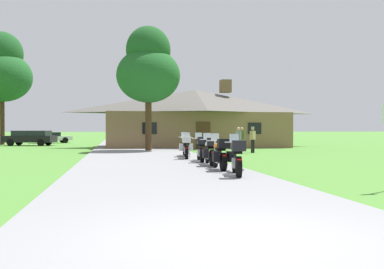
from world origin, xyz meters
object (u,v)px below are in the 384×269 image
object	(u,v)px
motorcycle_blue_nearest_to_camera	(237,158)
motorcycle_white_third_in_row	(210,152)
parked_black_suv_far_left	(30,137)
parked_white_sedan_far_left	(51,137)
bystander_gray_shirt_by_tree	(238,138)
tree_by_lodge_front	(148,68)
motorcycle_orange_second_in_row	(220,154)
bystander_tan_shirt_near_lodge	(253,138)
motorcycle_orange_fifth_in_row	(187,147)
motorcycle_green_fourth_in_row	(201,149)
bystander_olive_shirt_beside_signpost	(242,138)
tree_left_far	(2,70)
motorcycle_white_farthest_in_row	(185,146)

from	to	relation	value
motorcycle_blue_nearest_to_camera	motorcycle_white_third_in_row	distance (m)	3.97
parked_black_suv_far_left	parked_white_sedan_far_left	world-z (taller)	parked_black_suv_far_left
bystander_gray_shirt_by_tree	tree_by_lodge_front	xyz separation A→B (m)	(-5.55, 3.13, 4.81)
motorcycle_orange_second_in_row	parked_white_sedan_far_left	size ratio (longest dim) A/B	0.46
motorcycle_orange_second_in_row	tree_by_lodge_front	xyz separation A→B (m)	(-1.53, 14.61, 5.13)
motorcycle_blue_nearest_to_camera	bystander_gray_shirt_by_tree	size ratio (longest dim) A/B	1.24
bystander_gray_shirt_by_tree	motorcycle_white_third_in_row	bearing A→B (deg)	144.92
bystander_tan_shirt_near_lodge	bystander_gray_shirt_by_tree	world-z (taller)	bystander_tan_shirt_near_lodge
motorcycle_blue_nearest_to_camera	motorcycle_orange_fifth_in_row	size ratio (longest dim) A/B	1.00
tree_by_lodge_front	bystander_tan_shirt_near_lodge	bearing A→B (deg)	-27.45
motorcycle_green_fourth_in_row	parked_white_sedan_far_left	size ratio (longest dim) A/B	0.46
motorcycle_green_fourth_in_row	tree_by_lodge_front	distance (m)	11.88
bystander_olive_shirt_beside_signpost	tree_left_far	size ratio (longest dim) A/B	0.15
motorcycle_blue_nearest_to_camera	tree_left_far	bearing A→B (deg)	125.62
motorcycle_orange_second_in_row	bystander_olive_shirt_beside_signpost	world-z (taller)	bystander_olive_shirt_beside_signpost
bystander_olive_shirt_beside_signpost	tree_by_lodge_front	bearing A→B (deg)	-123.13
motorcycle_white_third_in_row	bystander_gray_shirt_by_tree	size ratio (longest dim) A/B	1.25
motorcycle_orange_second_in_row	bystander_gray_shirt_by_tree	xyz separation A→B (m)	(4.02, 11.48, 0.32)
motorcycle_orange_second_in_row	tree_by_lodge_front	distance (m)	15.56
motorcycle_orange_second_in_row	tree_left_far	world-z (taller)	tree_left_far
motorcycle_blue_nearest_to_camera	motorcycle_green_fourth_in_row	distance (m)	5.96
parked_black_suv_far_left	motorcycle_white_third_in_row	bearing A→B (deg)	-141.06
motorcycle_blue_nearest_to_camera	tree_left_far	size ratio (longest dim) A/B	0.18
tree_left_far	tree_by_lodge_front	bearing A→B (deg)	-48.94
bystander_tan_shirt_near_lodge	motorcycle_orange_fifth_in_row	bearing A→B (deg)	4.28
motorcycle_orange_second_in_row	bystander_gray_shirt_by_tree	distance (m)	12.16
parked_white_sedan_far_left	motorcycle_white_farthest_in_row	bearing A→B (deg)	-174.70
motorcycle_orange_second_in_row	tree_left_far	distance (m)	34.19
motorcycle_orange_second_in_row	motorcycle_white_third_in_row	xyz separation A→B (m)	(0.07, 2.01, 0.00)
motorcycle_green_fourth_in_row	bystander_gray_shirt_by_tree	distance (m)	8.46
motorcycle_blue_nearest_to_camera	motorcycle_white_farthest_in_row	size ratio (longest dim) A/B	0.99
bystander_tan_shirt_near_lodge	parked_black_suv_far_left	xyz separation A→B (m)	(-16.53, 15.30, -0.17)
motorcycle_orange_fifth_in_row	tree_by_lodge_front	distance (m)	9.98
motorcycle_white_third_in_row	tree_by_lodge_front	distance (m)	13.70
parked_black_suv_far_left	motorcycle_orange_second_in_row	bearing A→B (deg)	-142.89
bystander_tan_shirt_near_lodge	bystander_gray_shirt_by_tree	size ratio (longest dim) A/B	1.01
motorcycle_green_fourth_in_row	parked_black_suv_far_left	world-z (taller)	parked_black_suv_far_left
bystander_gray_shirt_by_tree	tree_by_lodge_front	distance (m)	7.98
motorcycle_white_third_in_row	bystander_gray_shirt_by_tree	distance (m)	10.26
motorcycle_blue_nearest_to_camera	tree_by_lodge_front	size ratio (longest dim) A/B	0.24
bystander_tan_shirt_near_lodge	bystander_olive_shirt_beside_signpost	xyz separation A→B (m)	(-0.12, 2.02, -0.02)
motorcycle_white_third_in_row	motorcycle_blue_nearest_to_camera	bearing A→B (deg)	-86.01
motorcycle_green_fourth_in_row	tree_left_far	distance (m)	30.77
motorcycle_white_farthest_in_row	bystander_olive_shirt_beside_signpost	xyz separation A→B (m)	(4.80, 5.39, 0.32)
motorcycle_orange_second_in_row	bystander_gray_shirt_by_tree	size ratio (longest dim) A/B	1.25
motorcycle_blue_nearest_to_camera	parked_white_sedan_far_left	size ratio (longest dim) A/B	0.45
motorcycle_white_third_in_row	parked_white_sedan_far_left	xyz separation A→B (m)	(-10.92, 32.06, 0.03)
parked_black_suv_far_left	bystander_gray_shirt_by_tree	bearing A→B (deg)	-120.50
motorcycle_blue_nearest_to_camera	motorcycle_orange_fifth_in_row	bearing A→B (deg)	102.42
motorcycle_white_third_in_row	parked_black_suv_far_left	size ratio (longest dim) A/B	0.43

